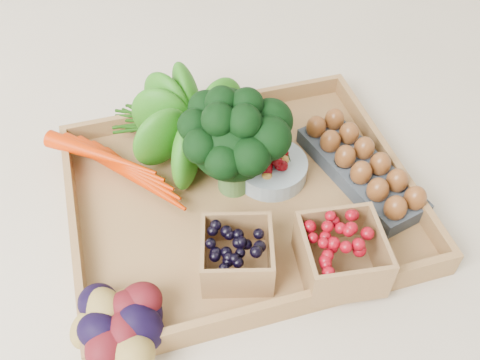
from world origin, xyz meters
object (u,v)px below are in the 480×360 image
object	(u,v)px
cherry_bowl	(271,169)
egg_carton	(360,171)
tray	(240,201)
broccoli	(233,158)

from	to	relation	value
cherry_bowl	egg_carton	size ratio (longest dim) A/B	0.49
tray	cherry_bowl	distance (m)	0.08
tray	broccoli	bearing A→B (deg)	95.58
egg_carton	cherry_bowl	bearing A→B (deg)	148.61
cherry_bowl	tray	bearing A→B (deg)	-152.19
tray	cherry_bowl	xyz separation A→B (m)	(0.07, 0.03, 0.02)
broccoli	cherry_bowl	distance (m)	0.09
tray	broccoli	xyz separation A→B (m)	(-0.00, 0.03, 0.08)
cherry_bowl	egg_carton	world-z (taller)	cherry_bowl
broccoli	tray	bearing A→B (deg)	-84.42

